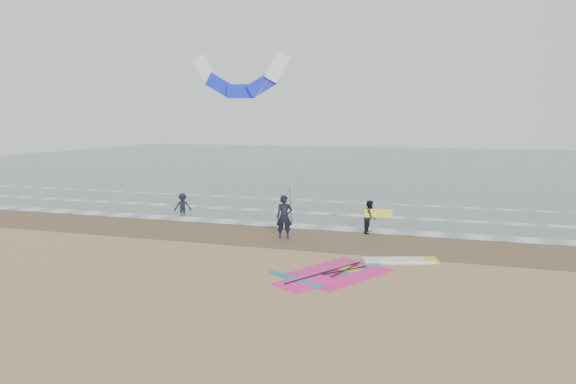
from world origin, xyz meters
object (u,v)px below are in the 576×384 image
(person_standing, at_px, (284,217))
(person_wading, at_px, (183,200))
(person_walking, at_px, (370,217))
(windsurf_rig, at_px, (356,270))
(surf_kite, at_px, (241,80))

(person_standing, relative_size, person_wading, 1.30)
(person_walking, height_order, person_wading, person_walking)
(person_walking, relative_size, person_wading, 1.04)
(windsurf_rig, xyz_separation_m, surf_kite, (-9.20, 11.79, 7.71))
(person_wading, xyz_separation_m, surf_kite, (2.27, 3.42, 6.99))
(person_walking, bearing_deg, surf_kite, 64.30)
(person_standing, relative_size, surf_kite, 0.23)
(person_standing, height_order, person_walking, person_standing)
(person_walking, relative_size, surf_kite, 0.19)
(person_wading, bearing_deg, person_standing, -63.92)
(windsurf_rig, height_order, person_walking, person_walking)
(person_walking, xyz_separation_m, surf_kite, (-8.78, 5.48, 6.96))
(surf_kite, bearing_deg, person_standing, -55.91)
(windsurf_rig, distance_m, person_standing, 5.75)
(person_walking, xyz_separation_m, person_wading, (-11.05, 2.06, -0.03))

